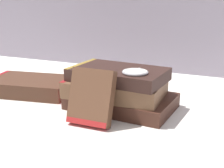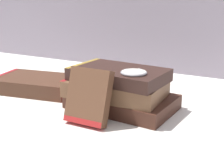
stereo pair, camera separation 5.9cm
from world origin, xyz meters
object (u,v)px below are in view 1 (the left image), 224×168
(book_leaning_front, at_px, (91,99))
(reading_glasses, at_px, (126,88))
(book_flat_bottom, at_px, (120,101))
(book_flat_middle, at_px, (113,87))
(book_flat_top, at_px, (116,74))
(book_side_left, at_px, (29,86))
(pocket_watch, at_px, (135,72))

(book_leaning_front, height_order, reading_glasses, book_leaning_front)
(book_flat_bottom, xyz_separation_m, book_leaning_front, (-0.02, -0.12, 0.04))
(book_flat_middle, distance_m, reading_glasses, 0.17)
(book_flat_bottom, relative_size, book_flat_top, 1.13)
(book_side_left, height_order, pocket_watch, pocket_watch)
(book_flat_bottom, distance_m, reading_glasses, 0.16)
(book_flat_top, height_order, reading_glasses, book_flat_top)
(book_flat_top, relative_size, book_side_left, 0.93)
(book_flat_middle, bearing_deg, book_flat_bottom, 28.25)
(pocket_watch, bearing_deg, book_leaning_front, -133.27)
(book_flat_middle, xyz_separation_m, reading_glasses, (-0.03, 0.16, -0.05))
(book_flat_bottom, relative_size, book_flat_middle, 1.13)
(book_flat_top, bearing_deg, book_flat_middle, 165.44)
(book_flat_top, distance_m, book_side_left, 0.29)
(book_flat_middle, xyz_separation_m, book_leaning_front, (-0.01, -0.11, 0.00))
(book_flat_top, height_order, book_side_left, book_flat_top)
(book_side_left, height_order, reading_glasses, book_side_left)
(book_flat_bottom, height_order, book_side_left, book_side_left)
(book_flat_middle, bearing_deg, book_leaning_front, -94.07)
(book_side_left, bearing_deg, book_leaning_front, -35.09)
(book_flat_middle, distance_m, book_leaning_front, 0.11)
(book_flat_middle, bearing_deg, book_side_left, 174.95)
(book_flat_bottom, height_order, book_flat_middle, book_flat_middle)
(pocket_watch, bearing_deg, book_flat_bottom, 142.75)
(book_flat_middle, relative_size, pocket_watch, 3.73)
(book_flat_middle, relative_size, book_side_left, 0.92)
(book_flat_top, height_order, pocket_watch, pocket_watch)
(book_side_left, relative_size, pocket_watch, 4.03)
(book_flat_bottom, height_order, book_flat_top, book_flat_top)
(book_flat_middle, relative_size, reading_glasses, 2.21)
(book_flat_middle, height_order, book_side_left, book_flat_middle)
(book_side_left, bearing_deg, book_flat_top, -13.69)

